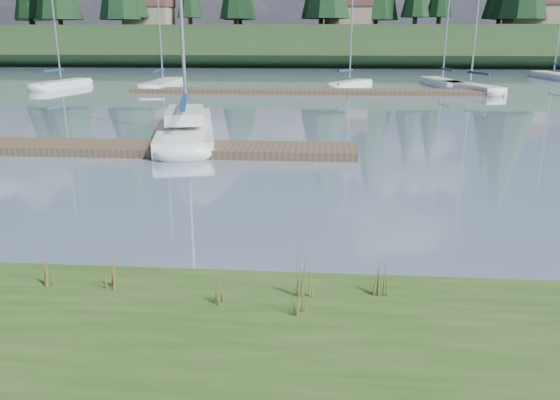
{
  "coord_description": "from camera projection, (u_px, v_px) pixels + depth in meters",
  "views": [
    {
      "loc": [
        2.83,
        -9.49,
        3.97
      ],
      "look_at": [
        2.12,
        -0.5,
        1.24
      ],
      "focal_mm": 35.0,
      "sensor_mm": 36.0,
      "label": 1
    }
  ],
  "objects": [
    {
      "name": "ground",
      "position": [
        284.0,
        93.0,
        39.04
      ],
      "size": [
        200.0,
        200.0,
        0.0
      ],
      "primitive_type": "plane",
      "color": "#7C91A7",
      "rests_on": "ground"
    },
    {
      "name": "ridge",
      "position": [
        305.0,
        46.0,
        79.35
      ],
      "size": [
        200.0,
        20.0,
        5.0
      ],
      "primitive_type": "cube",
      "color": "#1D3319",
      "rests_on": "ground"
    },
    {
      "name": "sailboat_main",
      "position": [
        187.0,
        123.0,
        22.98
      ],
      "size": [
        4.18,
        10.46,
        14.62
      ],
      "rotation": [
        0.0,
        0.0,
        1.79
      ],
      "color": "silver",
      "rests_on": "ground"
    },
    {
      "name": "dock_near",
      "position": [
        129.0,
        148.0,
        19.26
      ],
      "size": [
        16.0,
        2.0,
        0.3
      ],
      "primitive_type": "cube",
      "color": "#4C3D2C",
      "rests_on": "ground"
    },
    {
      "name": "dock_far",
      "position": [
        312.0,
        91.0,
        38.85
      ],
      "size": [
        26.0,
        2.2,
        0.3
      ],
      "primitive_type": "cube",
      "color": "#4C3D2C",
      "rests_on": "ground"
    },
    {
      "name": "sailboat_bg_0",
      "position": [
        66.0,
        83.0,
        43.48
      ],
      "size": [
        2.54,
        7.06,
        10.17
      ],
      "rotation": [
        0.0,
        0.0,
        1.4
      ],
      "color": "silver",
      "rests_on": "ground"
    },
    {
      "name": "sailboat_bg_1",
      "position": [
        166.0,
        83.0,
        43.71
      ],
      "size": [
        1.78,
        8.47,
        12.55
      ],
      "rotation": [
        0.0,
        0.0,
        1.58
      ],
      "color": "silver",
      "rests_on": "ground"
    },
    {
      "name": "sailboat_bg_2",
      "position": [
        353.0,
        84.0,
        42.97
      ],
      "size": [
        4.14,
        5.73,
        9.24
      ],
      "rotation": [
        0.0,
        0.0,
        1.02
      ],
      "color": "silver",
      "rests_on": "ground"
    },
    {
      "name": "sailboat_bg_3",
      "position": [
        440.0,
        82.0,
        44.85
      ],
      "size": [
        2.45,
        7.92,
        11.47
      ],
      "rotation": [
        0.0,
        0.0,
        1.69
      ],
      "color": "silver",
      "rests_on": "ground"
    },
    {
      "name": "sailboat_bg_4",
      "position": [
        465.0,
        86.0,
        40.66
      ],
      "size": [
        3.78,
        7.66,
        11.21
      ],
      "rotation": [
        0.0,
        0.0,
        1.89
      ],
      "color": "silver",
      "rests_on": "ground"
    },
    {
      "name": "sailboat_bg_5",
      "position": [
        550.0,
        75.0,
        52.48
      ],
      "size": [
        1.92,
        8.09,
        11.46
      ],
      "rotation": [
        0.0,
        0.0,
        1.61
      ],
      "color": "silver",
      "rests_on": "ground"
    },
    {
      "name": "weed_0",
      "position": [
        111.0,
        272.0,
        8.07
      ],
      "size": [
        0.17,
        0.14,
        0.63
      ],
      "color": "#475B23",
      "rests_on": "bank"
    },
    {
      "name": "weed_1",
      "position": [
        220.0,
        291.0,
        7.67
      ],
      "size": [
        0.17,
        0.14,
        0.4
      ],
      "color": "#475B23",
      "rests_on": "bank"
    },
    {
      "name": "weed_2",
      "position": [
        304.0,
        276.0,
        7.77
      ],
      "size": [
        0.17,
        0.14,
        0.77
      ],
      "color": "#475B23",
      "rests_on": "bank"
    },
    {
      "name": "weed_3",
      "position": [
        48.0,
        270.0,
        8.22
      ],
      "size": [
        0.17,
        0.14,
        0.53
      ],
      "color": "#475B23",
      "rests_on": "bank"
    },
    {
      "name": "weed_4",
      "position": [
        300.0,
        299.0,
        7.34
      ],
      "size": [
        0.17,
        0.14,
        0.51
      ],
      "color": "#475B23",
      "rests_on": "bank"
    },
    {
      "name": "weed_5",
      "position": [
        383.0,
        278.0,
        7.81
      ],
      "size": [
        0.17,
        0.14,
        0.7
      ],
      "color": "#475B23",
      "rests_on": "bank"
    },
    {
      "name": "mud_lip",
      "position": [
        145.0,
        285.0,
        8.87
      ],
      "size": [
        60.0,
        0.5,
        0.14
      ],
      "primitive_type": "cube",
      "color": "#33281C",
      "rests_on": "ground"
    },
    {
      "name": "house_0",
      "position": [
        149.0,
        11.0,
        76.77
      ],
      "size": [
        6.3,
        5.3,
        4.65
      ],
      "color": "gray",
      "rests_on": "ridge"
    },
    {
      "name": "house_1",
      "position": [
        349.0,
        10.0,
        75.6
      ],
      "size": [
        6.3,
        5.3,
        4.65
      ],
      "color": "gray",
      "rests_on": "ridge"
    },
    {
      "name": "house_2",
      "position": [
        532.0,
        9.0,
        71.87
      ],
      "size": [
        6.3,
        5.3,
        4.65
      ],
      "color": "gray",
      "rests_on": "ridge"
    }
  ]
}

